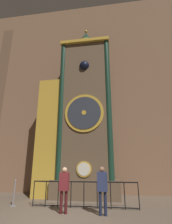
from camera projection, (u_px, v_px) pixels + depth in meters
name	position (u px, v px, depth m)	size (l,w,h in m)	color
ground_plane	(54.00, 220.00, 5.58)	(28.00, 28.00, 0.00)	brown
cathedral_back_wall	(82.00, 87.00, 12.79)	(24.00, 0.32, 14.42)	#846047
clock_tower	(79.00, 115.00, 10.58)	(4.69, 1.76, 10.83)	brown
railing_fence	(84.00, 193.00, 7.26)	(4.45, 0.05, 1.03)	black
visitor_near	(64.00, 185.00, 6.54)	(0.35, 0.24, 1.60)	#461518
visitor_far	(102.00, 185.00, 6.30)	(0.38, 0.28, 1.62)	#1B213A
stanchion_post	(14.00, 197.00, 7.55)	(0.28, 0.28, 1.07)	gray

